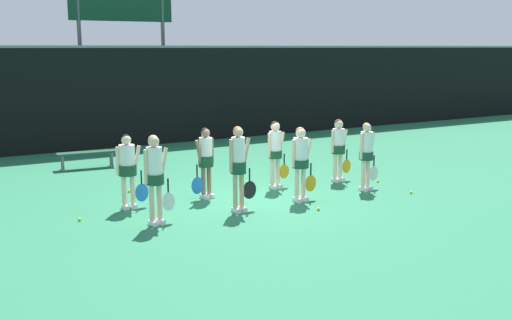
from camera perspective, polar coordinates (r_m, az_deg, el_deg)
ground_plane at (r=13.57m, az=-0.13°, el=-3.77°), size 140.00×140.00×0.00m
fence_windscreen at (r=21.04m, az=-11.78°, el=5.97°), size 60.00×0.08×3.45m
scoreboard at (r=22.42m, az=-12.66°, el=13.24°), size 3.74×0.15×5.72m
bench_courtside at (r=17.65m, az=-15.80°, el=0.54°), size 1.68×0.50×0.47m
player_0 at (r=11.61m, az=-9.60°, el=-1.15°), size 0.62×0.35×1.76m
player_1 at (r=12.36m, az=-1.66°, el=-0.21°), size 0.63×0.33×1.80m
player_2 at (r=13.25m, az=4.28°, el=0.23°), size 0.66×0.37×1.67m
player_3 at (r=14.48m, az=10.48°, el=0.81°), size 0.62×0.34×1.64m
player_4 at (r=12.92m, az=-12.13°, el=-0.51°), size 0.67×0.38×1.60m
player_5 at (r=13.56m, az=-4.82°, el=0.23°), size 0.61×0.35×1.61m
player_6 at (r=14.44m, az=1.86°, el=1.06°), size 0.62×0.33×1.65m
player_7 at (r=15.35m, az=7.86°, el=1.43°), size 0.63×0.35×1.60m
tennis_ball_0 at (r=14.55m, az=14.56°, el=-3.00°), size 0.06×0.06×0.06m
tennis_ball_1 at (r=15.12m, az=-0.92°, el=-2.14°), size 0.07×0.07×0.07m
tennis_ball_2 at (r=14.53m, az=-12.00°, el=-2.90°), size 0.07×0.07×0.07m
tennis_ball_3 at (r=12.73m, az=5.96°, el=-4.66°), size 0.07×0.07×0.07m
tennis_ball_4 at (r=15.56m, az=11.54°, el=-1.98°), size 0.07×0.07×0.07m
tennis_ball_5 at (r=12.42m, az=-16.46°, el=-5.44°), size 0.07×0.07×0.07m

